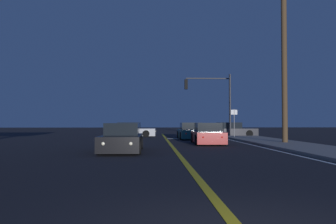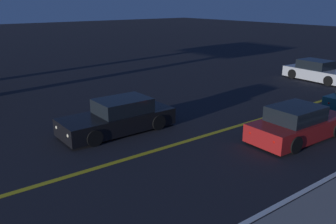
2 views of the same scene
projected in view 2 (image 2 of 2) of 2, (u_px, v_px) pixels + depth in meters
lane_line_center at (170, 146)px, 13.12m from camera, size 0.20×44.01×0.01m
lane_line_edge_right at (281, 204)px, 9.41m from camera, size 0.16×44.01×0.01m
car_side_waiting_silver at (317, 72)px, 23.85m from camera, size 4.47×2.09×1.34m
car_far_approaching_black at (119, 118)px, 14.51m from camera, size 1.91×4.73×1.34m
car_mid_block_red at (298, 124)px, 13.71m from camera, size 1.93×4.39×1.34m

